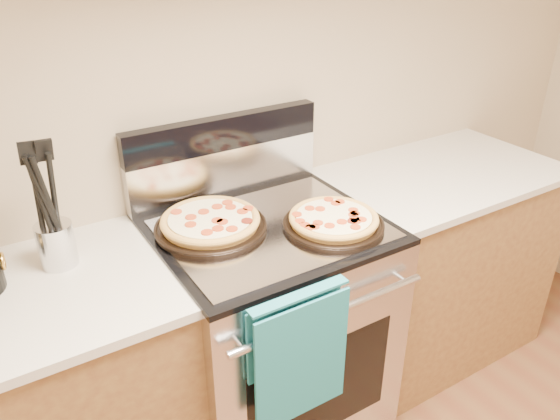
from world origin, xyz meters
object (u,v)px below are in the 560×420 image
range_body (269,333)px  pepperoni_pizza_front (334,221)px  utensil_crock (57,245)px  pepperoni_pizza_back (211,223)px

range_body → pepperoni_pizza_front: pepperoni_pizza_front is taller
pepperoni_pizza_front → utensil_crock: bearing=161.6°
range_body → pepperoni_pizza_front: 0.55m
range_body → pepperoni_pizza_back: bearing=158.7°
pepperoni_pizza_front → utensil_crock: (-0.83, 0.28, 0.03)m
pepperoni_pizza_back → range_body: bearing=-21.3°
range_body → utensil_crock: 0.85m
pepperoni_pizza_back → utensil_crock: utensil_crock is taller
pepperoni_pizza_back → pepperoni_pizza_front: 0.41m
pepperoni_pizza_front → utensil_crock: utensil_crock is taller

